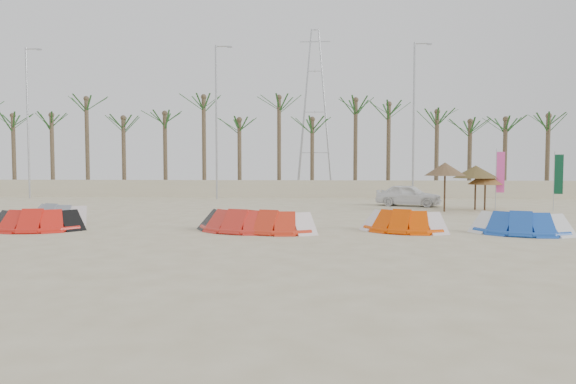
# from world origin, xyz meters

# --- Properties ---
(ground) EXTENTS (120.00, 120.00, 0.00)m
(ground) POSITION_xyz_m (0.00, 0.00, 0.00)
(ground) COLOR beige
(ground) RESTS_ON ground
(boundary_wall) EXTENTS (60.00, 0.30, 1.30)m
(boundary_wall) POSITION_xyz_m (0.00, 22.00, 0.65)
(boundary_wall) COLOR beige
(boundary_wall) RESTS_ON ground
(palm_line) EXTENTS (52.00, 4.00, 7.70)m
(palm_line) POSITION_xyz_m (0.67, 23.50, 6.44)
(palm_line) COLOR brown
(palm_line) RESTS_ON ground
(lamp_a) EXTENTS (1.25, 0.14, 11.00)m
(lamp_a) POSITION_xyz_m (-19.96, 20.00, 5.77)
(lamp_a) COLOR #A5A8AD
(lamp_a) RESTS_ON ground
(lamp_b) EXTENTS (1.25, 0.14, 11.00)m
(lamp_b) POSITION_xyz_m (-5.96, 20.00, 5.77)
(lamp_b) COLOR #A5A8AD
(lamp_b) RESTS_ON ground
(lamp_c) EXTENTS (1.25, 0.14, 11.00)m
(lamp_c) POSITION_xyz_m (8.04, 20.00, 5.77)
(lamp_c) COLOR #A5A8AD
(lamp_c) RESTS_ON ground
(pylon) EXTENTS (3.00, 3.00, 14.00)m
(pylon) POSITION_xyz_m (1.00, 28.00, 0.00)
(pylon) COLOR #A5A8AD
(pylon) RESTS_ON ground
(kite_grey) EXTENTS (3.67, 2.54, 0.90)m
(kite_grey) POSITION_xyz_m (-9.88, 4.83, 0.42)
(kite_grey) COLOR gray
(kite_grey) RESTS_ON ground
(kite_red_left) EXTENTS (3.59, 1.99, 0.90)m
(kite_red_left) POSITION_xyz_m (-9.37, 2.40, 0.42)
(kite_red_left) COLOR red
(kite_red_left) RESTS_ON ground
(kite_red_mid) EXTENTS (4.04, 2.58, 0.90)m
(kite_red_mid) POSITION_xyz_m (-1.52, 2.73, 0.42)
(kite_red_mid) COLOR red
(kite_red_mid) RESTS_ON ground
(kite_red_right) EXTENTS (3.67, 2.38, 0.90)m
(kite_red_right) POSITION_xyz_m (-0.40, 2.44, 0.42)
(kite_red_right) COLOR red
(kite_red_right) RESTS_ON ground
(kite_orange) EXTENTS (3.54, 2.51, 0.90)m
(kite_orange) POSITION_xyz_m (4.50, 2.93, 0.42)
(kite_orange) COLOR #EE4500
(kite_orange) RESTS_ON ground
(kite_blue) EXTENTS (3.71, 2.51, 0.90)m
(kite_blue) POSITION_xyz_m (8.65, 2.53, 0.42)
(kite_blue) COLOR #1A4CB6
(kite_blue) RESTS_ON ground
(parasol_left) EXTENTS (2.16, 2.16, 2.62)m
(parasol_left) POSITION_xyz_m (8.06, 11.03, 2.26)
(parasol_left) COLOR #4C331E
(parasol_left) RESTS_ON ground
(parasol_mid) EXTENTS (2.45, 2.45, 2.46)m
(parasol_mid) POSITION_xyz_m (10.04, 12.31, 2.10)
(parasol_mid) COLOR #4C331E
(parasol_mid) RESTS_ON ground
(parasol_right) EXTENTS (1.84, 1.84, 2.12)m
(parasol_right) POSITION_xyz_m (10.46, 11.96, 1.76)
(parasol_right) COLOR #4C331E
(parasol_right) RESTS_ON ground
(flag_pink) EXTENTS (0.45, 0.09, 3.38)m
(flag_pink) POSITION_xyz_m (11.10, 11.66, 2.00)
(flag_pink) COLOR #A5A8AD
(flag_pink) RESTS_ON ground
(flag_green) EXTENTS (0.44, 0.17, 3.22)m
(flag_green) POSITION_xyz_m (14.00, 11.32, 1.91)
(flag_green) COLOR #A5A8AD
(flag_green) RESTS_ON ground
(car) EXTENTS (4.15, 2.91, 1.31)m
(car) POSITION_xyz_m (6.78, 14.61, 0.66)
(car) COLOR white
(car) RESTS_ON ground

